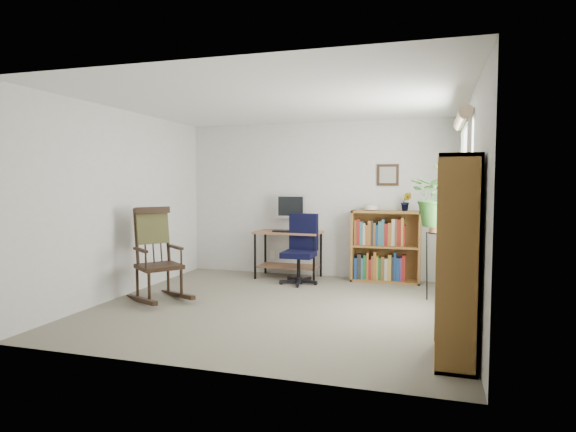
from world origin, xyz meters
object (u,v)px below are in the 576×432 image
(rocking_chair, at_px, (159,254))
(tall_bookshelf, at_px, (456,259))
(desk, at_px, (288,255))
(low_bookshelf, at_px, (386,246))
(office_chair, at_px, (299,249))

(rocking_chair, bearing_deg, tall_bookshelf, -69.90)
(desk, height_order, low_bookshelf, low_bookshelf)
(office_chair, relative_size, rocking_chair, 0.87)
(low_bookshelf, bearing_deg, tall_bookshelf, -74.55)
(rocking_chair, height_order, low_bookshelf, rocking_chair)
(rocking_chair, distance_m, tall_bookshelf, 3.61)
(office_chair, distance_m, tall_bookshelf, 3.26)
(office_chair, height_order, tall_bookshelf, tall_bookshelf)
(office_chair, bearing_deg, low_bookshelf, 28.89)
(desk, distance_m, low_bookshelf, 1.48)
(rocking_chair, bearing_deg, office_chair, -6.42)
(office_chair, bearing_deg, tall_bookshelf, -45.40)
(desk, relative_size, low_bookshelf, 0.95)
(desk, relative_size, tall_bookshelf, 0.59)
(desk, bearing_deg, tall_bookshelf, -51.70)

